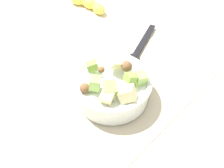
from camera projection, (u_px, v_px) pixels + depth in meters
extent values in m
plane|color=silver|center=(113.00, 93.00, 0.85)|extent=(2.40, 2.40, 0.00)
cube|color=#BCB299|center=(113.00, 93.00, 0.85)|extent=(0.51, 0.34, 0.01)
cylinder|color=white|center=(112.00, 89.00, 0.82)|extent=(0.19, 0.19, 0.06)
torus|color=white|center=(112.00, 81.00, 0.79)|extent=(0.21, 0.21, 0.02)
cube|color=beige|center=(127.00, 94.00, 0.74)|extent=(0.05, 0.06, 0.05)
cube|color=#8CB74C|center=(110.00, 88.00, 0.74)|extent=(0.05, 0.05, 0.03)
cube|color=#8CB74C|center=(130.00, 78.00, 0.76)|extent=(0.04, 0.03, 0.03)
cube|color=beige|center=(118.00, 61.00, 0.80)|extent=(0.05, 0.06, 0.05)
sphere|color=brown|center=(101.00, 70.00, 0.76)|extent=(0.03, 0.03, 0.02)
cube|color=#A3CC6B|center=(140.00, 79.00, 0.78)|extent=(0.04, 0.04, 0.04)
sphere|color=brown|center=(85.00, 88.00, 0.76)|extent=(0.04, 0.03, 0.04)
cube|color=beige|center=(107.00, 96.00, 0.74)|extent=(0.05, 0.04, 0.04)
cube|color=#93C160|center=(96.00, 84.00, 0.75)|extent=(0.04, 0.04, 0.04)
cube|color=#8CB74C|center=(92.00, 66.00, 0.79)|extent=(0.04, 0.04, 0.03)
sphere|color=brown|center=(127.00, 66.00, 0.79)|extent=(0.04, 0.04, 0.03)
ellipsoid|color=black|center=(133.00, 59.00, 0.92)|extent=(0.06, 0.05, 0.01)
cube|color=black|center=(144.00, 40.00, 0.98)|extent=(0.16, 0.07, 0.01)
ellipsoid|color=yellow|center=(99.00, 9.00, 1.08)|extent=(0.04, 0.06, 0.04)
ellipsoid|color=yellow|center=(89.00, 3.00, 1.10)|extent=(0.04, 0.06, 0.04)
ellipsoid|color=yellow|center=(78.00, 0.00, 1.12)|extent=(0.05, 0.06, 0.04)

